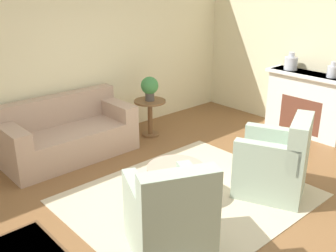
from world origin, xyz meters
name	(u,v)px	position (x,y,z in m)	size (l,w,h in m)	color
ground_plane	(189,198)	(0.00, 0.00, 0.00)	(16.00, 16.00, 0.00)	brown
wall_back	(74,55)	(0.00, 2.55, 1.40)	(8.98, 0.12, 2.80)	beige
wall_right	(333,52)	(3.21, 0.00, 1.40)	(0.12, 10.29, 2.80)	beige
rug	(189,198)	(0.00, 0.00, 0.01)	(2.77, 2.30, 0.01)	beige
couch	(68,136)	(-0.48, 2.06, 0.33)	(1.91, 0.85, 0.88)	tan
armchair_left	(170,220)	(-0.87, -0.61, 0.39)	(0.97, 1.01, 1.01)	#9EB29E
armchair_right	(276,165)	(0.87, -0.61, 0.39)	(0.97, 1.01, 1.01)	#9EB29E
ottoman_table	(176,178)	(-0.10, 0.13, 0.27)	(0.70, 0.70, 0.40)	tan
side_table	(150,112)	(0.96, 1.89, 0.42)	(0.53, 0.53, 0.62)	brown
fireplace	(307,103)	(2.96, 0.20, 0.55)	(0.44, 1.43, 1.05)	white
vase_mantel_near	(291,63)	(2.95, 0.56, 1.17)	(0.22, 0.22, 0.30)	silver
vase_mantel_far	(332,71)	(2.95, -0.17, 1.15)	(0.16, 0.16, 0.25)	silver
potted_plant_on_side_table	(150,87)	(0.96, 1.89, 0.85)	(0.29, 0.29, 0.40)	#4C4742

